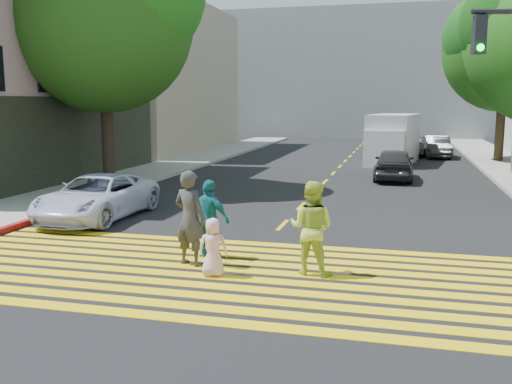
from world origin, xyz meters
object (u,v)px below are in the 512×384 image
at_px(white_sedan, 97,197).
at_px(dark_car_near, 394,164).
at_px(pedestrian_man, 190,218).
at_px(pedestrian_child, 213,247).
at_px(pedestrian_extra, 210,219).
at_px(pedestrian_woman, 311,228).
at_px(white_van, 392,140).
at_px(dark_car_parked, 437,146).
at_px(silver_car, 408,144).
at_px(tree_left, 105,11).
at_px(tree_right_far, 507,43).

relative_size(white_sedan, dark_car_near, 1.12).
relative_size(pedestrian_man, pedestrian_child, 1.72).
bearing_deg(pedestrian_extra, pedestrian_woman, -177.10).
distance_m(pedestrian_child, pedestrian_extra, 1.40).
height_order(pedestrian_man, dark_car_near, pedestrian_man).
bearing_deg(white_sedan, pedestrian_child, -40.90).
bearing_deg(white_van, dark_car_parked, 67.76).
height_order(dark_car_parked, white_van, white_van).
xyz_separation_m(pedestrian_child, dark_car_parked, (5.61, 26.54, 0.09)).
distance_m(silver_car, white_van, 5.62).
distance_m(tree_left, pedestrian_woman, 14.94).
bearing_deg(pedestrian_woman, dark_car_parked, -88.37).
xyz_separation_m(pedestrian_woman, pedestrian_extra, (-2.35, 0.65, -0.07)).
bearing_deg(pedestrian_extra, white_van, -81.11).
relative_size(pedestrian_child, silver_car, 0.25).
distance_m(pedestrian_man, pedestrian_child, 1.04).
relative_size(tree_right_far, dark_car_parked, 2.37).
bearing_deg(white_sedan, white_van, 65.85).
distance_m(tree_right_far, pedestrian_man, 25.90).
distance_m(tree_left, white_sedan, 8.98).
relative_size(pedestrian_extra, white_van, 0.29).
bearing_deg(white_van, tree_right_far, 26.48).
relative_size(dark_car_parked, white_van, 0.68).
distance_m(tree_left, pedestrian_extra, 13.11).
distance_m(white_sedan, dark_car_near, 13.68).
distance_m(tree_right_far, silver_car, 8.49).
distance_m(pedestrian_extra, white_van, 21.16).
bearing_deg(pedestrian_child, dark_car_parked, -117.75).
relative_size(white_sedan, dark_car_parked, 1.13).
relative_size(tree_left, pedestrian_child, 8.70).
height_order(pedestrian_woman, silver_car, pedestrian_woman).
distance_m(white_sedan, dark_car_parked, 24.52).
xyz_separation_m(tree_right_far, pedestrian_man, (-9.58, -23.42, -5.55)).
height_order(pedestrian_woman, white_sedan, pedestrian_woman).
height_order(tree_right_far, pedestrian_woman, tree_right_far).
bearing_deg(white_sedan, pedestrian_woman, -28.62).
xyz_separation_m(pedestrian_woman, dark_car_parked, (3.77, 25.92, -0.26)).
bearing_deg(white_sedan, silver_car, 69.24).
relative_size(pedestrian_extra, dark_car_near, 0.42).
bearing_deg(white_sedan, tree_right_far, 54.95).
bearing_deg(pedestrian_child, white_van, -113.53).
bearing_deg(white_sedan, dark_car_near, 53.07).
relative_size(pedestrian_woman, pedestrian_child, 1.61).
bearing_deg(dark_car_near, white_van, -87.99).
height_order(tree_left, pedestrian_child, tree_left).
height_order(tree_left, pedestrian_extra, tree_left).
bearing_deg(silver_car, tree_left, 51.71).
xyz_separation_m(pedestrian_extra, dark_car_near, (3.71, 14.08, -0.16)).
height_order(pedestrian_child, white_van, white_van).
bearing_deg(dark_car_parked, pedestrian_extra, -107.39).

